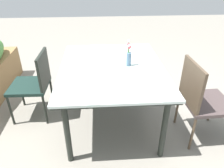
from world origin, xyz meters
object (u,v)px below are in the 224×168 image
(chair_near_left, at_px, (201,97))
(flower_vase, at_px, (129,54))
(dining_table, at_px, (112,72))
(chair_far_side, at_px, (35,81))

(chair_near_left, xyz_separation_m, flower_vase, (0.34, 0.76, 0.38))
(chair_near_left, bearing_deg, dining_table, -110.91)
(chair_far_side, bearing_deg, chair_near_left, -104.03)
(flower_vase, bearing_deg, dining_table, 94.42)
(dining_table, distance_m, flower_vase, 0.28)
(chair_near_left, bearing_deg, flower_vase, -116.12)
(dining_table, height_order, chair_near_left, chair_near_left)
(chair_near_left, height_order, flower_vase, flower_vase)
(chair_near_left, xyz_separation_m, chair_far_side, (0.52, 1.90, -0.02))
(dining_table, relative_size, chair_near_left, 1.56)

